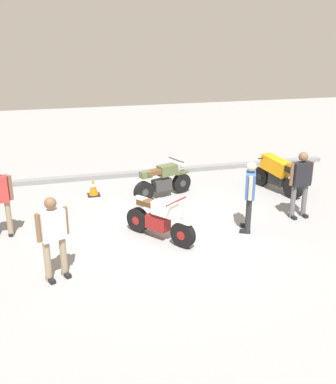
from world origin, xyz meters
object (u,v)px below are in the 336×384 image
person_in_white_shirt (53,233)px  motorcycle_olive_vintage (163,181)px  motorcycle_orange_sportbike (277,173)px  traffic_cone (93,187)px  person_in_blue_shirt (250,192)px  person_in_black_shirt (301,180)px  motorcycle_cream_vintage (159,219)px

person_in_white_shirt → motorcycle_olive_vintage: bearing=117.1°
motorcycle_orange_sportbike → traffic_cone: (-5.41, 1.10, -0.33)m
motorcycle_olive_vintage → person_in_blue_shirt: size_ratio=1.08×
person_in_white_shirt → traffic_cone: 4.77m
motorcycle_orange_sportbike → person_in_white_shirt: 7.48m
person_in_black_shirt → traffic_cone: person_in_black_shirt is taller
motorcycle_cream_vintage → person_in_black_shirt: 3.86m
motorcycle_orange_sportbike → traffic_cone: motorcycle_orange_sportbike is taller
motorcycle_cream_vintage → traffic_cone: size_ratio=3.14×
motorcycle_olive_vintage → person_in_white_shirt: size_ratio=1.11×
motorcycle_orange_sportbike → motorcycle_olive_vintage: 3.48m
motorcycle_olive_vintage → person_in_white_shirt: (-3.17, -3.88, 0.48)m
motorcycle_olive_vintage → person_in_black_shirt: (3.03, -2.39, 0.52)m
motorcycle_olive_vintage → person_in_white_shirt: bearing=-149.8°
traffic_cone → motorcycle_orange_sportbike: bearing=-11.5°
person_in_blue_shirt → traffic_cone: size_ratio=3.28×
person_in_black_shirt → person_in_white_shirt: bearing=-80.4°
person_in_black_shirt → person_in_white_shirt: size_ratio=1.04×
motorcycle_olive_vintage → traffic_cone: (-1.95, 0.67, -0.23)m
motorcycle_cream_vintage → person_in_black_shirt: (3.82, 0.30, 0.52)m
motorcycle_olive_vintage → motorcycle_orange_sportbike: bearing=-27.6°
person_in_white_shirt → traffic_cone: (1.22, 4.56, -0.71)m
motorcycle_cream_vintage → person_in_white_shirt: 2.70m
person_in_white_shirt → traffic_cone: person_in_white_shirt is taller
person_in_blue_shirt → person_in_white_shirt: size_ratio=1.03×
motorcycle_olive_vintage → person_in_blue_shirt: (1.41, -2.81, 0.51)m
motorcycle_orange_sportbike → motorcycle_cream_vintage: bearing=101.8°
motorcycle_cream_vintage → person_in_blue_shirt: person_in_blue_shirt is taller
motorcycle_cream_vintage → motorcycle_olive_vintage: bearing=127.2°
motorcycle_cream_vintage → motorcycle_orange_sportbike: size_ratio=0.86×
motorcycle_cream_vintage → person_in_white_shirt: bearing=-99.9°
motorcycle_orange_sportbike → person_in_black_shirt: 2.05m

